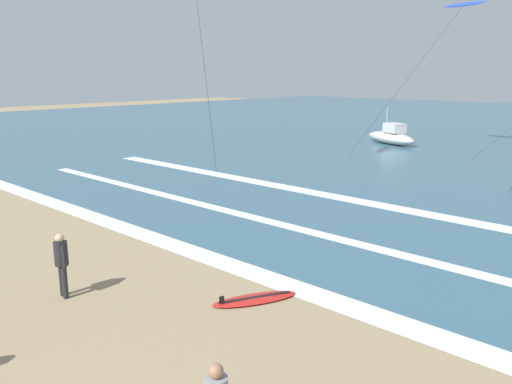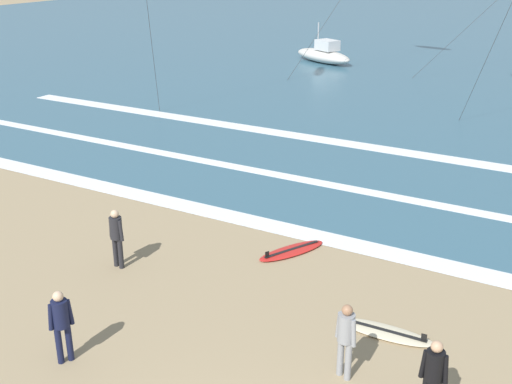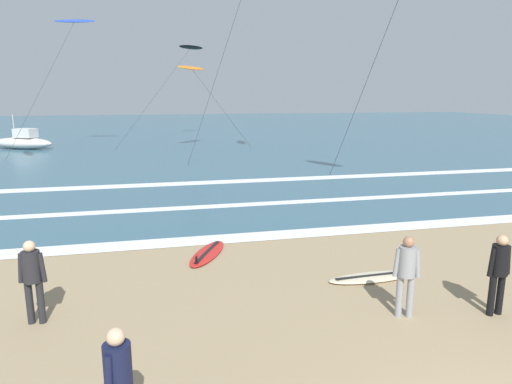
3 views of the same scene
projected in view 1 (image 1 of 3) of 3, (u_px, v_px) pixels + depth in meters
name	position (u px, v px, depth m)	size (l,w,h in m)	color
wave_foam_shoreline	(438.00, 338.00, 10.47)	(59.37, 0.85, 0.01)	white
wave_foam_outer_break	(499.00, 228.00, 17.92)	(45.21, 0.90, 0.01)	white
surfer_foreground_main	(61.00, 259.00, 12.22)	(0.52, 0.32, 1.60)	#232328
surfboard_right_spare	(255.00, 299.00, 12.21)	(1.47, 2.15, 0.25)	red
kite_blue_low_near	(464.00, 5.00, 34.52)	(5.59, 8.10, 10.01)	blue
offshore_boat	(391.00, 137.00, 39.14)	(5.43, 3.77, 2.70)	beige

